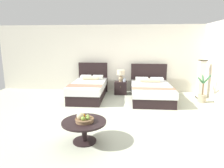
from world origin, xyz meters
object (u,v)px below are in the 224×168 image
coffee_table (84,126)px  floor_lamp_corner (201,79)px  bed_near_window (89,89)px  table_lamp (121,74)px  nightstand (121,88)px  vase (124,80)px  potted_palm (202,94)px  bed_near_corner (151,91)px  fruit_bowl (84,119)px

coffee_table → floor_lamp_corner: floor_lamp_corner is taller
bed_near_window → table_lamp: 1.39m
bed_near_window → nightstand: size_ratio=4.12×
bed_near_window → nightstand: 1.31m
table_lamp → vase: bearing=-23.0°
nightstand → table_lamp: bearing=90.0°
nightstand → potted_palm: potted_palm is taller
table_lamp → bed_near_corner: bearing=-31.0°
vase → potted_palm: bearing=-17.3°
bed_near_corner → coffee_table: bearing=-117.6°
bed_near_window → coffee_table: (0.56, -3.19, 0.01)m
bed_near_window → fruit_bowl: 3.28m
floor_lamp_corner → fruit_bowl: bearing=-134.2°
coffee_table → fruit_bowl: 0.17m
bed_near_window → table_lamp: bed_near_window is taller
floor_lamp_corner → potted_palm: 0.70m
bed_near_corner → floor_lamp_corner: floor_lamp_corner is taller
floor_lamp_corner → potted_palm: size_ratio=1.43×
potted_palm → table_lamp: bearing=162.4°
fruit_bowl → floor_lamp_corner: floor_lamp_corner is taller
bed_near_corner → potted_palm: bearing=-7.5°
nightstand → potted_palm: bearing=-17.2°
table_lamp → coffee_table: bearing=-98.5°
nightstand → vase: 0.35m
coffee_table → fruit_bowl: bearing=-81.4°
table_lamp → floor_lamp_corner: (2.90, -0.33, -0.10)m
fruit_bowl → bed_near_corner: bearing=62.7°
table_lamp → coffee_table: 3.93m
bed_near_corner → fruit_bowl: size_ratio=5.74×
nightstand → coffee_table: 3.88m
coffee_table → fruit_bowl: (0.01, -0.03, 0.17)m
bed_near_corner → floor_lamp_corner: (1.80, 0.33, 0.39)m
table_lamp → fruit_bowl: 3.94m
coffee_table → floor_lamp_corner: 4.97m
coffee_table → table_lamp: bearing=81.5°
bed_near_window → vase: bearing=25.4°
vase → fruit_bowl: vase is taller
bed_near_corner → floor_lamp_corner: bearing=10.4°
table_lamp → floor_lamp_corner: size_ratio=0.33×
coffee_table → floor_lamp_corner: bearing=45.5°
fruit_bowl → bed_near_window: bearing=99.9°
vase → potted_palm: 2.78m
nightstand → coffee_table: (-0.58, -3.84, 0.09)m
bed_near_corner → fruit_bowl: (-1.67, -3.23, 0.21)m
bed_near_window → floor_lamp_corner: floor_lamp_corner is taller
vase → coffee_table: size_ratio=0.16×
bed_near_corner → table_lamp: (-1.10, 0.66, 0.49)m
bed_near_window → table_lamp: (1.13, 0.67, 0.46)m
nightstand → floor_lamp_corner: size_ratio=0.36×
floor_lamp_corner → bed_near_window: bearing=-175.2°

